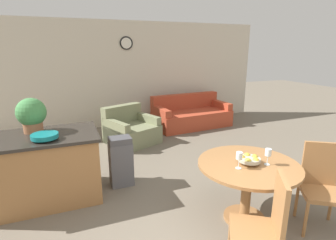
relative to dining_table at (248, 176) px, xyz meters
The scene contains 13 objects.
wall_back 4.71m from the dining_table, 96.56° to the left, with size 8.00×0.09×2.70m.
dining_table is the anchor object (origin of this frame).
dining_chair_near_left 0.82m from the dining_table, 117.72° to the right, with size 0.58×0.58×0.99m.
dining_chair_near_right 0.82m from the dining_table, 27.72° to the right, with size 0.58×0.58×0.99m.
fruit_bowl 0.22m from the dining_table, ahead, with size 0.25×0.25×0.10m.
wine_glass_left 0.37m from the dining_table, 161.45° to the right, with size 0.07×0.07×0.19m.
wine_glass_right 0.37m from the dining_table, 30.99° to the right, with size 0.07×0.07×0.19m.
kitchen_island 2.64m from the dining_table, 148.77° to the left, with size 1.43×0.89×0.93m.
teal_bowl 2.50m from the dining_table, 152.10° to the left, with size 0.32×0.32×0.08m.
potted_plant 2.88m from the dining_table, 146.35° to the left, with size 0.38×0.38×0.47m.
trash_bin 1.86m from the dining_table, 131.01° to the left, with size 0.33×0.26×0.76m.
couch 4.03m from the dining_table, 73.09° to the left, with size 2.05×1.13×0.81m.
armchair 3.26m from the dining_table, 101.27° to the left, with size 1.24×1.23×0.79m.
Camera 1 is at (-1.36, -1.32, 2.02)m, focal length 28.00 mm.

